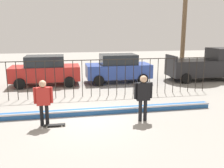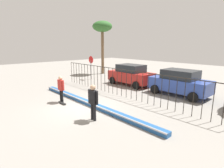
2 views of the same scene
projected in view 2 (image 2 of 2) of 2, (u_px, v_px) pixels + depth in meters
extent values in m
plane|color=gray|center=(82.00, 107.00, 10.80)|extent=(60.00, 60.00, 0.00)
cube|color=#235699|center=(89.00, 103.00, 11.12)|extent=(11.00, 0.36, 0.22)
cylinder|color=#B2B2B7|center=(87.00, 102.00, 10.97)|extent=(11.00, 0.09, 0.09)
cylinder|color=black|center=(72.00, 72.00, 17.86)|extent=(0.04, 0.04, 1.98)
cylinder|color=black|center=(74.00, 73.00, 17.53)|extent=(0.04, 0.04, 1.98)
cylinder|color=black|center=(77.00, 73.00, 17.19)|extent=(0.04, 0.04, 1.98)
cylinder|color=black|center=(79.00, 74.00, 16.86)|extent=(0.04, 0.04, 1.98)
cylinder|color=black|center=(82.00, 74.00, 16.52)|extent=(0.04, 0.04, 1.98)
cylinder|color=black|center=(85.00, 75.00, 16.19)|extent=(0.04, 0.04, 1.98)
cylinder|color=black|center=(88.00, 76.00, 15.85)|extent=(0.04, 0.04, 1.98)
cylinder|color=black|center=(91.00, 76.00, 15.52)|extent=(0.04, 0.04, 1.98)
cylinder|color=black|center=(94.00, 77.00, 15.18)|extent=(0.04, 0.04, 1.98)
cylinder|color=black|center=(98.00, 78.00, 14.85)|extent=(0.04, 0.04, 1.98)
cylinder|color=black|center=(101.00, 79.00, 14.51)|extent=(0.04, 0.04, 1.98)
cylinder|color=black|center=(105.00, 79.00, 14.18)|extent=(0.04, 0.04, 1.98)
cylinder|color=black|center=(109.00, 80.00, 13.84)|extent=(0.04, 0.04, 1.98)
cylinder|color=black|center=(113.00, 81.00, 13.51)|extent=(0.04, 0.04, 1.98)
cylinder|color=black|center=(117.00, 82.00, 13.17)|extent=(0.04, 0.04, 1.98)
cylinder|color=black|center=(122.00, 83.00, 12.83)|extent=(0.04, 0.04, 1.98)
cylinder|color=black|center=(126.00, 84.00, 12.50)|extent=(0.04, 0.04, 1.98)
cylinder|color=black|center=(131.00, 85.00, 12.16)|extent=(0.04, 0.04, 1.98)
cylinder|color=black|center=(137.00, 86.00, 11.83)|extent=(0.04, 0.04, 1.98)
cylinder|color=black|center=(142.00, 87.00, 11.49)|extent=(0.04, 0.04, 1.98)
cylinder|color=black|center=(148.00, 89.00, 11.16)|extent=(0.04, 0.04, 1.98)
cylinder|color=black|center=(155.00, 90.00, 10.82)|extent=(0.04, 0.04, 1.98)
cylinder|color=black|center=(161.00, 91.00, 10.49)|extent=(0.04, 0.04, 1.98)
cylinder|color=black|center=(169.00, 93.00, 10.15)|extent=(0.04, 0.04, 1.98)
cylinder|color=black|center=(176.00, 95.00, 9.82)|extent=(0.04, 0.04, 1.98)
cylinder|color=black|center=(184.00, 96.00, 9.48)|extent=(0.04, 0.04, 1.98)
cylinder|color=black|center=(193.00, 98.00, 9.15)|extent=(0.04, 0.04, 1.98)
cylinder|color=black|center=(203.00, 100.00, 8.81)|extent=(0.04, 0.04, 1.98)
cylinder|color=black|center=(213.00, 102.00, 8.48)|extent=(0.04, 0.04, 1.98)
cylinder|color=black|center=(224.00, 105.00, 8.14)|extent=(0.04, 0.04, 1.98)
cube|color=black|center=(122.00, 70.00, 12.63)|extent=(14.00, 0.04, 0.04)
cylinder|color=black|center=(61.00, 96.00, 11.71)|extent=(0.13, 0.13, 0.80)
cylinder|color=black|center=(62.00, 96.00, 11.57)|extent=(0.13, 0.13, 0.80)
cube|color=#B22823|center=(61.00, 85.00, 11.49)|extent=(0.49, 0.21, 0.66)
sphere|color=tan|center=(60.00, 78.00, 11.39)|extent=(0.26, 0.26, 0.26)
cylinder|color=#B22823|center=(59.00, 84.00, 11.69)|extent=(0.10, 0.10, 0.59)
cylinder|color=#B22823|center=(63.00, 85.00, 11.26)|extent=(0.10, 0.10, 0.59)
cube|color=black|center=(62.00, 103.00, 11.35)|extent=(0.80, 0.20, 0.02)
cylinder|color=silver|center=(65.00, 104.00, 11.22)|extent=(0.05, 0.03, 0.05)
cylinder|color=silver|center=(63.00, 105.00, 11.12)|extent=(0.05, 0.03, 0.05)
cylinder|color=silver|center=(61.00, 102.00, 11.60)|extent=(0.05, 0.03, 0.05)
cylinder|color=silver|center=(59.00, 103.00, 11.50)|extent=(0.05, 0.03, 0.05)
cylinder|color=black|center=(92.00, 112.00, 8.88)|extent=(0.14, 0.14, 0.84)
cylinder|color=black|center=(95.00, 113.00, 8.73)|extent=(0.14, 0.14, 0.84)
cube|color=black|center=(93.00, 97.00, 8.64)|extent=(0.51, 0.22, 0.70)
sphere|color=tan|center=(93.00, 87.00, 8.54)|extent=(0.27, 0.27, 0.27)
cylinder|color=black|center=(89.00, 95.00, 8.86)|extent=(0.11, 0.11, 0.62)
cylinder|color=black|center=(97.00, 98.00, 8.41)|extent=(0.11, 0.11, 0.62)
cube|color=#B2231E|center=(131.00, 77.00, 16.60)|extent=(4.30, 1.90, 0.90)
cube|color=#1E2328|center=(131.00, 68.00, 16.43)|extent=(2.37, 1.71, 0.66)
cylinder|color=black|center=(150.00, 82.00, 16.27)|extent=(0.68, 0.22, 0.68)
cylinder|color=black|center=(136.00, 85.00, 15.01)|extent=(0.68, 0.22, 0.68)
cylinder|color=black|center=(126.00, 78.00, 18.37)|extent=(0.68, 0.22, 0.68)
cylinder|color=black|center=(113.00, 80.00, 17.11)|extent=(0.68, 0.22, 0.68)
cube|color=#2D479E|center=(179.00, 85.00, 13.18)|extent=(4.30, 1.90, 0.90)
cube|color=#1E2328|center=(180.00, 74.00, 13.01)|extent=(2.37, 1.71, 0.66)
cylinder|color=black|center=(205.00, 92.00, 12.85)|extent=(0.68, 0.22, 0.68)
cylinder|color=black|center=(193.00, 97.00, 11.60)|extent=(0.68, 0.22, 0.68)
cylinder|color=black|center=(168.00, 85.00, 14.95)|extent=(0.68, 0.22, 0.68)
cylinder|color=black|center=(155.00, 89.00, 13.70)|extent=(0.68, 0.22, 0.68)
cylinder|color=slate|center=(91.00, 70.00, 19.25)|extent=(0.07, 0.07, 2.10)
cylinder|color=red|center=(91.00, 60.00, 19.03)|extent=(0.76, 0.02, 0.76)
cylinder|color=brown|center=(103.00, 53.00, 22.79)|extent=(0.36, 0.36, 5.23)
ellipsoid|color=#2D6028|center=(102.00, 26.00, 22.09)|extent=(2.44, 2.44, 1.34)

